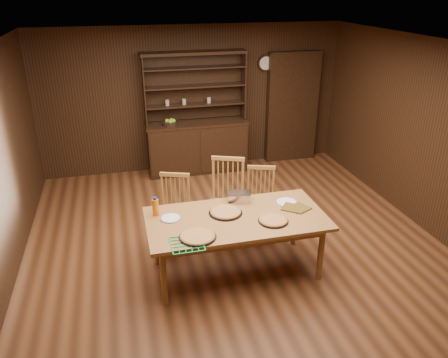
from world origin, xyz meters
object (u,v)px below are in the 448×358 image
object	(u,v)px
china_hutch	(197,140)
juice_bottle	(156,207)
chair_center	(227,196)
dining_table	(236,223)
chair_right	(260,199)
chair_left	(175,209)

from	to	relation	value
china_hutch	juice_bottle	world-z (taller)	china_hutch
china_hutch	juice_bottle	xyz separation A→B (m)	(-1.05, -2.93, 0.26)
china_hutch	chair_center	distance (m)	2.39
china_hutch	dining_table	size ratio (longest dim) A/B	1.04
dining_table	juice_bottle	xyz separation A→B (m)	(-0.90, 0.29, 0.18)
chair_center	chair_right	size ratio (longest dim) A/B	1.16
china_hutch	dining_table	bearing A→B (deg)	-92.65
juice_bottle	china_hutch	bearing A→B (deg)	70.29
china_hutch	juice_bottle	size ratio (longest dim) A/B	9.38
china_hutch	dining_table	world-z (taller)	china_hutch
china_hutch	juice_bottle	bearing A→B (deg)	-109.71
chair_left	chair_center	bearing A→B (deg)	23.99
china_hutch	chair_center	size ratio (longest dim) A/B	1.91
dining_table	chair_right	size ratio (longest dim) A/B	2.13
chair_left	china_hutch	bearing A→B (deg)	93.11
chair_left	chair_right	world-z (taller)	chair_left
dining_table	juice_bottle	bearing A→B (deg)	162.33
china_hutch	chair_left	size ratio (longest dim) A/B	2.16
dining_table	chair_center	xyz separation A→B (m)	(0.10, 0.83, -0.07)
juice_bottle	chair_left	bearing A→B (deg)	60.76
chair_center	juice_bottle	bearing A→B (deg)	-129.69
chair_right	juice_bottle	bearing A→B (deg)	-142.60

